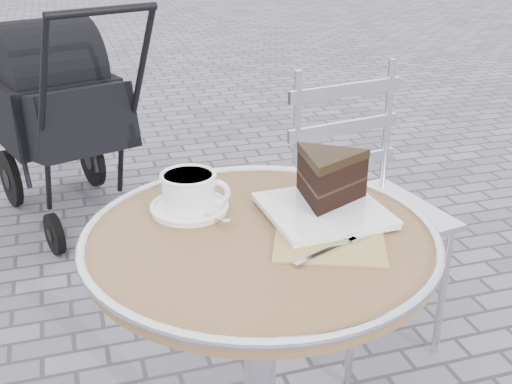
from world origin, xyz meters
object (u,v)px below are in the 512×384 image
object	(u,v)px
cafe_table	(260,303)
baby_stroller	(61,119)
cake_plate_set	(327,185)
cappuccino_set	(190,195)
bistro_chair	(355,177)

from	to	relation	value
cafe_table	baby_stroller	bearing A→B (deg)	101.35
cake_plate_set	baby_stroller	xyz separation A→B (m)	(-0.53, 1.75, -0.34)
cafe_table	cappuccino_set	bearing A→B (deg)	126.72
cake_plate_set	baby_stroller	bearing A→B (deg)	104.54
bistro_chair	cake_plate_set	bearing A→B (deg)	-131.47
cafe_table	cappuccino_set	xyz separation A→B (m)	(-0.11, 0.15, 0.20)
cafe_table	baby_stroller	world-z (taller)	baby_stroller
cafe_table	cappuccino_set	size ratio (longest dim) A/B	3.97
bistro_chair	cafe_table	bearing A→B (deg)	-139.48
cappuccino_set	cake_plate_set	size ratio (longest dim) A/B	0.50
cappuccino_set	bistro_chair	bearing A→B (deg)	60.87
cappuccino_set	baby_stroller	world-z (taller)	baby_stroller
cafe_table	baby_stroller	xyz separation A→B (m)	(-0.36, 1.81, -0.11)
cappuccino_set	baby_stroller	distance (m)	1.71
cappuccino_set	cake_plate_set	world-z (taller)	cake_plate_set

